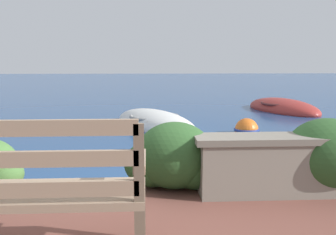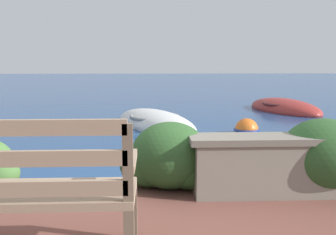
# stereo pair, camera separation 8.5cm
# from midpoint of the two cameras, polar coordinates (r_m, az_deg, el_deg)

# --- Properties ---
(ground_plane) EXTENTS (80.00, 80.00, 0.00)m
(ground_plane) POSITION_cam_midpoint_polar(r_m,az_deg,el_deg) (4.13, -2.53, -12.12)
(ground_plane) COLOR navy
(park_bench) EXTENTS (1.22, 0.48, 0.93)m
(park_bench) POSITION_cam_midpoint_polar(r_m,az_deg,el_deg) (2.43, -19.20, -10.16)
(park_bench) COLOR brown
(park_bench) RESTS_ON patio_terrace
(stone_wall) EXTENTS (2.19, 0.39, 0.56)m
(stone_wall) POSITION_cam_midpoint_polar(r_m,az_deg,el_deg) (3.77, 20.21, -6.67)
(stone_wall) COLOR gray
(stone_wall) RESTS_ON patio_terrace
(hedge_clump_centre) EXTENTS (0.97, 0.70, 0.66)m
(hedge_clump_centre) POSITION_cam_midpoint_polar(r_m,az_deg,el_deg) (3.70, 0.17, -6.40)
(hedge_clump_centre) COLOR #284C23
(hedge_clump_centre) RESTS_ON patio_terrace
(hedge_clump_right) EXTENTS (1.03, 0.74, 0.70)m
(hedge_clump_right) POSITION_cam_midpoint_polar(r_m,az_deg,el_deg) (3.93, 22.27, -5.87)
(hedge_clump_right) COLOR #284C23
(hedge_clump_right) RESTS_ON patio_terrace
(rowboat_nearest) EXTENTS (2.37, 3.09, 0.65)m
(rowboat_nearest) POSITION_cam_midpoint_polar(r_m,az_deg,el_deg) (8.43, -2.37, -0.99)
(rowboat_nearest) COLOR silver
(rowboat_nearest) RESTS_ON ground_plane
(rowboat_far) EXTENTS (2.07, 3.13, 0.64)m
(rowboat_far) POSITION_cam_midpoint_polar(r_m,az_deg,el_deg) (11.58, 16.86, 1.27)
(rowboat_far) COLOR #9E2D28
(rowboat_far) RESTS_ON ground_plane
(mooring_buoy) EXTENTS (0.52, 0.52, 0.47)m
(mooring_buoy) POSITION_cam_midpoint_polar(r_m,az_deg,el_deg) (7.74, 11.57, -1.84)
(mooring_buoy) COLOR orange
(mooring_buoy) RESTS_ON ground_plane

